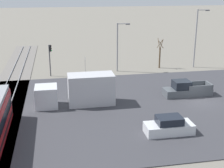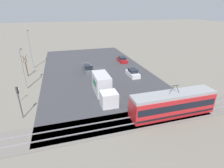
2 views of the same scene
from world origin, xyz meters
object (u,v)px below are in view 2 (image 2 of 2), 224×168
object	(u,v)px
street_lamp_near_crossing	(30,47)
street_tree	(26,67)
pickup_truck	(88,69)
light_rail_tram	(172,104)
sedan_car_0	(133,73)
box_truck	(103,87)
street_lamp_mid_block	(23,67)
traffic_light_pole	(19,98)
no_parking_sign	(19,93)
sedan_car_1	(122,60)

from	to	relation	value
street_lamp_near_crossing	street_tree	bearing A→B (deg)	84.63
pickup_truck	street_tree	size ratio (longest dim) A/B	1.20
light_rail_tram	sedan_car_0	distance (m)	15.43
light_rail_tram	sedan_car_0	xyz separation A→B (m)	(-0.54, -15.39, -0.95)
light_rail_tram	box_truck	bearing A→B (deg)	-46.70
sedan_car_0	street_lamp_mid_block	xyz separation A→B (m)	(21.48, 0.10, 3.53)
street_lamp_mid_block	pickup_truck	bearing A→B (deg)	-155.74
sedan_car_0	street_tree	bearing A→B (deg)	-16.71
pickup_truck	street_lamp_mid_block	bearing A→B (deg)	24.26
sedan_car_0	street_tree	size ratio (longest dim) A/B	0.91
pickup_truck	street_lamp_mid_block	world-z (taller)	street_lamp_mid_block
street_lamp_near_crossing	street_lamp_mid_block	size ratio (longest dim) A/B	1.25
traffic_light_pole	no_parking_sign	xyz separation A→B (m)	(1.20, -5.09, -1.54)
street_lamp_near_crossing	no_parking_sign	xyz separation A→B (m)	(0.18, 17.57, -3.74)
sedan_car_1	traffic_light_pole	size ratio (longest dim) A/B	0.98
pickup_truck	traffic_light_pole	bearing A→B (deg)	53.66
traffic_light_pole	street_tree	size ratio (longest dim) A/B	0.97
no_parking_sign	sedan_car_1	bearing A→B (deg)	-145.13
sedan_car_1	no_parking_sign	world-z (taller)	no_parking_sign
pickup_truck	street_lamp_mid_block	xyz separation A→B (m)	(12.48, 5.63, 3.48)
box_truck	street_lamp_mid_block	world-z (taller)	street_lamp_mid_block
sedan_car_0	traffic_light_pole	size ratio (longest dim) A/B	0.94
sedan_car_0	street_lamp_mid_block	bearing A→B (deg)	0.26
street_lamp_mid_block	street_tree	bearing A→B (deg)	-84.13
traffic_light_pole	street_tree	bearing A→B (deg)	-84.74
light_rail_tram	traffic_light_pole	xyz separation A→B (m)	(20.08, -5.13, 1.31)
street_lamp_mid_block	sedan_car_1	bearing A→B (deg)	-154.14
street_lamp_near_crossing	street_lamp_mid_block	bearing A→B (deg)	90.71
sedan_car_1	light_rail_tram	bearing A→B (deg)	-94.17
sedan_car_0	traffic_light_pole	xyz separation A→B (m)	(20.61, 10.27, 2.26)
pickup_truck	no_parking_sign	world-z (taller)	no_parking_sign
sedan_car_0	no_parking_sign	world-z (taller)	no_parking_sign
pickup_truck	traffic_light_pole	world-z (taller)	traffic_light_pole
street_lamp_mid_block	sedan_car_0	bearing A→B (deg)	-179.74
pickup_truck	street_lamp_near_crossing	world-z (taller)	street_lamp_near_crossing
light_rail_tram	street_lamp_near_crossing	bearing A→B (deg)	-52.79
light_rail_tram	street_lamp_near_crossing	xyz separation A→B (m)	(21.09, -27.79, 3.51)
box_truck	no_parking_sign	distance (m)	13.54
pickup_truck	no_parking_sign	bearing A→B (deg)	39.88
no_parking_sign	pickup_truck	bearing A→B (deg)	-140.12
box_truck	street_lamp_near_crossing	xyz separation A→B (m)	(13.23, -19.44, 3.56)
street_tree	light_rail_tram	bearing A→B (deg)	134.46
sedan_car_0	traffic_light_pole	bearing A→B (deg)	26.47
pickup_truck	box_truck	bearing A→B (deg)	92.72
box_truck	pickup_truck	bearing A→B (deg)	-87.28
sedan_car_0	street_tree	xyz separation A→B (m)	(22.17, -6.65, 1.42)
sedan_car_1	traffic_light_pole	distance (m)	30.68
sedan_car_1	street_tree	size ratio (longest dim) A/B	0.95
sedan_car_0	street_lamp_near_crossing	bearing A→B (deg)	-29.81
street_tree	no_parking_sign	bearing A→B (deg)	91.75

